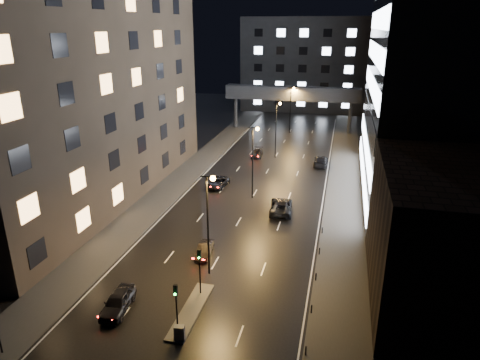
% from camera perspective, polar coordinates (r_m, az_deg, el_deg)
% --- Properties ---
extents(ground, '(160.00, 160.00, 0.00)m').
position_cam_1_polar(ground, '(71.08, 3.67, 1.19)').
color(ground, black).
rests_on(ground, ground).
extents(sidewalk_left, '(5.00, 110.00, 0.15)m').
position_cam_1_polar(sidewalk_left, '(69.66, -7.24, 0.73)').
color(sidewalk_left, '#383533').
rests_on(sidewalk_left, ground).
extents(sidewalk_right, '(5.00, 110.00, 0.15)m').
position_cam_1_polar(sidewalk_right, '(65.43, 13.72, -0.98)').
color(sidewalk_right, '#383533').
rests_on(sidewalk_right, ground).
extents(building_left, '(15.00, 48.00, 40.00)m').
position_cam_1_polar(building_left, '(60.79, -21.16, 16.04)').
color(building_left, '#2D2319').
rests_on(building_left, ground).
extents(building_right_low, '(10.00, 18.00, 12.00)m').
position_cam_1_polar(building_right_low, '(40.05, 24.77, -6.81)').
color(building_right_low, black).
rests_on(building_right_low, ground).
extents(building_right_glass, '(20.00, 36.00, 45.00)m').
position_cam_1_polar(building_right_glass, '(63.82, 27.30, 17.60)').
color(building_right_glass, black).
rests_on(building_right_glass, ground).
extents(building_far, '(34.00, 14.00, 25.00)m').
position_cam_1_polar(building_far, '(125.31, 8.67, 14.99)').
color(building_far, '#333335').
rests_on(building_far, ground).
extents(skybridge, '(30.00, 3.00, 10.00)m').
position_cam_1_polar(skybridge, '(98.10, 6.94, 11.31)').
color(skybridge, '#333335').
rests_on(skybridge, ground).
extents(median_island, '(1.60, 8.00, 0.15)m').
position_cam_1_polar(median_island, '(37.98, -6.53, -16.91)').
color(median_island, '#383533').
rests_on(median_island, ground).
extents(traffic_signal_near, '(0.28, 0.34, 4.40)m').
position_cam_1_polar(traffic_signal_near, '(38.24, -5.42, -11.14)').
color(traffic_signal_near, black).
rests_on(traffic_signal_near, median_island).
extents(traffic_signal_far, '(0.28, 0.34, 4.40)m').
position_cam_1_polar(traffic_signal_far, '(33.96, -8.51, -15.73)').
color(traffic_signal_far, black).
rests_on(traffic_signal_far, median_island).
extents(bollard_row, '(0.12, 25.12, 0.90)m').
position_cam_1_polar(bollard_row, '(39.73, 9.81, -14.58)').
color(bollard_row, black).
rests_on(bollard_row, ground).
extents(streetlight_near, '(1.45, 0.50, 10.15)m').
position_cam_1_polar(streetlight_near, '(39.65, -4.13, -4.36)').
color(streetlight_near, black).
rests_on(streetlight_near, ground).
extents(streetlight_mid_a, '(1.45, 0.50, 10.15)m').
position_cam_1_polar(streetlight_mid_a, '(57.85, 1.86, 3.57)').
color(streetlight_mid_a, black).
rests_on(streetlight_mid_a, ground).
extents(streetlight_mid_b, '(1.45, 0.50, 10.15)m').
position_cam_1_polar(streetlight_mid_b, '(76.95, 4.96, 7.63)').
color(streetlight_mid_b, black).
rests_on(streetlight_mid_b, ground).
extents(streetlight_far, '(1.45, 0.50, 10.15)m').
position_cam_1_polar(streetlight_far, '(96.41, 6.85, 10.05)').
color(streetlight_far, black).
rests_on(streetlight_far, ground).
extents(car_away_a, '(2.42, 4.90, 1.61)m').
position_cam_1_polar(car_away_a, '(38.90, -15.97, -15.34)').
color(car_away_a, black).
rests_on(car_away_a, ground).
extents(car_away_b, '(1.76, 4.01, 1.28)m').
position_cam_1_polar(car_away_b, '(45.49, -4.73, -9.26)').
color(car_away_b, black).
rests_on(car_away_b, ground).
extents(car_away_c, '(2.75, 5.13, 1.37)m').
position_cam_1_polar(car_away_c, '(63.90, -2.90, -0.33)').
color(car_away_c, black).
rests_on(car_away_c, ground).
extents(car_away_d, '(2.22, 4.76, 1.35)m').
position_cam_1_polar(car_away_d, '(78.72, 2.31, 3.59)').
color(car_away_d, black).
rests_on(car_away_d, ground).
extents(car_toward_a, '(3.30, 6.19, 1.65)m').
position_cam_1_polar(car_toward_a, '(55.47, 5.50, -3.48)').
color(car_toward_a, black).
rests_on(car_toward_a, ground).
extents(car_toward_b, '(2.40, 5.73, 1.65)m').
position_cam_1_polar(car_toward_b, '(74.97, 10.73, 2.54)').
color(car_toward_b, black).
rests_on(car_toward_b, ground).
extents(utility_cabinet, '(0.85, 0.60, 1.24)m').
position_cam_1_polar(utility_cabinet, '(34.78, -8.07, -19.54)').
color(utility_cabinet, '#4F4F52').
rests_on(utility_cabinet, median_island).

